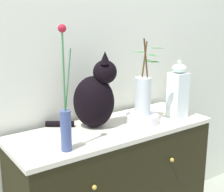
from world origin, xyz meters
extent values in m
cube|color=silver|center=(0.00, 0.29, 1.30)|extent=(4.40, 0.08, 2.60)
cube|color=beige|center=(0.00, 0.00, 0.81)|extent=(1.15, 0.43, 0.02)
sphere|color=#B79338|center=(-0.25, -0.22, 0.64)|extent=(0.02, 0.02, 0.02)
sphere|color=#B79338|center=(0.25, -0.22, 0.64)|extent=(0.02, 0.02, 0.02)
ellipsoid|color=black|center=(-0.08, 0.06, 0.96)|extent=(0.28, 0.27, 0.29)
sphere|color=black|center=(-0.03, 0.03, 1.13)|extent=(0.13, 0.13, 0.13)
cone|color=black|center=(-0.01, 0.06, 1.21)|extent=(0.05, 0.05, 0.06)
cone|color=black|center=(-0.05, 0.00, 1.21)|extent=(0.05, 0.05, 0.06)
cylinder|color=black|center=(-0.23, 0.18, 0.84)|extent=(0.15, 0.12, 0.03)
cylinder|color=#3C4B82|center=(-0.35, -0.13, 0.92)|extent=(0.05, 0.05, 0.19)
cylinder|color=#39773F|center=(-0.35, -0.13, 1.19)|extent=(0.01, 0.01, 0.35)
sphere|color=maroon|center=(-0.35, -0.13, 1.38)|extent=(0.04, 0.04, 0.04)
cylinder|color=#357147|center=(-0.33, -0.13, 1.16)|extent=(0.04, 0.01, 0.28)
cylinder|color=white|center=(0.19, -0.04, 0.85)|extent=(0.19, 0.19, 0.05)
cylinder|color=silver|center=(0.19, -0.04, 0.98)|extent=(0.09, 0.09, 0.22)
cylinder|color=#503F1A|center=(0.20, -0.02, 1.14)|extent=(0.03, 0.03, 0.28)
ellipsoid|color=#357938|center=(0.23, -0.02, 1.18)|extent=(0.08, 0.07, 0.01)
ellipsoid|color=#427E43|center=(0.20, 0.01, 1.22)|extent=(0.07, 0.08, 0.01)
cylinder|color=#53311D|center=(0.19, -0.05, 1.15)|extent=(0.07, 0.03, 0.30)
ellipsoid|color=#3B7B36|center=(0.22, -0.08, 1.18)|extent=(0.07, 0.08, 0.01)
ellipsoid|color=#407C44|center=(0.20, -0.09, 1.22)|extent=(0.05, 0.08, 0.01)
ellipsoid|color=#437140|center=(0.23, -0.10, 1.25)|extent=(0.08, 0.07, 0.01)
cube|color=white|center=(0.42, -0.08, 0.96)|extent=(0.10, 0.10, 0.27)
ellipsoid|color=white|center=(0.42, -0.08, 1.12)|extent=(0.09, 0.09, 0.05)
sphere|color=white|center=(0.42, -0.08, 1.16)|extent=(0.02, 0.02, 0.02)
camera|label=1|loc=(-0.99, -1.43, 1.47)|focal=53.59mm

